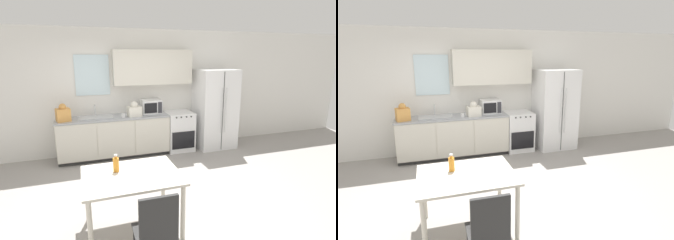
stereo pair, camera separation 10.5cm
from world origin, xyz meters
TOP-DOWN VIEW (x-y plane):
  - ground_plane at (0.00, 0.00)m, footprint 12.00×12.00m
  - wall_back at (0.08, 2.10)m, footprint 12.00×0.38m
  - kitchen_counter at (-0.39, 1.80)m, footprint 2.32×0.62m
  - oven_range at (1.08, 1.79)m, footprint 0.61×0.64m
  - refrigerator at (1.96, 1.73)m, footprint 0.88×0.79m
  - kitchen_sink at (-0.75, 1.81)m, footprint 0.69×0.39m
  - microwave at (0.45, 1.89)m, footprint 0.43×0.37m
  - coffee_mug at (-0.20, 1.66)m, footprint 0.11×0.08m
  - grocery_bag_0 at (-1.37, 1.71)m, footprint 0.30×0.27m
  - grocery_bag_1 at (0.04, 1.72)m, footprint 0.29×0.26m
  - dining_table at (-0.50, -0.76)m, footprint 1.16×0.90m
  - dining_chair_near at (-0.42, -1.58)m, footprint 0.41×0.41m
  - drink_bottle at (-0.67, -0.62)m, footprint 0.07×0.07m

SIDE VIEW (x-z plane):
  - ground_plane at x=0.00m, z-range 0.00..0.00m
  - oven_range at x=1.08m, z-range 0.00..0.89m
  - kitchen_counter at x=-0.39m, z-range 0.00..0.89m
  - dining_chair_near at x=-0.42m, z-range 0.07..1.00m
  - dining_table at x=-0.50m, z-range 0.27..1.02m
  - drink_bottle at x=-0.67m, z-range 0.73..0.95m
  - kitchen_sink at x=-0.75m, z-range 0.78..1.03m
  - refrigerator at x=1.96m, z-range 0.00..1.83m
  - coffee_mug at x=-0.20m, z-range 0.89..0.97m
  - grocery_bag_1 at x=0.04m, z-range 0.86..1.17m
  - microwave at x=0.45m, z-range 0.89..1.19m
  - grocery_bag_0 at x=-1.37m, z-range 0.86..1.21m
  - wall_back at x=0.08m, z-range 0.10..2.80m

